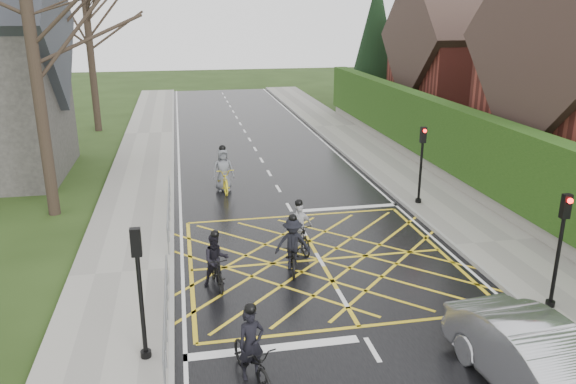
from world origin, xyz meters
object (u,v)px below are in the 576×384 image
object	(u,v)px
cyclist_rear	(252,355)
car	(540,365)
cyclist_mid	(293,250)
cyclist_front	(299,232)
cyclist_back	(216,265)
cyclist_lead	(223,175)

from	to	relation	value
cyclist_rear	car	distance (m)	5.80
cyclist_mid	car	world-z (taller)	cyclist_mid
car	cyclist_front	bearing A→B (deg)	105.75
cyclist_back	cyclist_front	xyz separation A→B (m)	(2.80, 1.94, 0.01)
cyclist_back	cyclist_front	distance (m)	3.41
cyclist_rear	cyclist_mid	xyz separation A→B (m)	(1.90, 5.02, 0.07)
cyclist_rear	cyclist_front	world-z (taller)	cyclist_rear
cyclist_front	car	distance (m)	8.65
cyclist_rear	cyclist_lead	bearing A→B (deg)	70.74
cyclist_lead	car	distance (m)	15.70
cyclist_lead	cyclist_rear	bearing A→B (deg)	-96.87
cyclist_mid	car	distance (m)	7.64
cyclist_front	cyclist_back	bearing A→B (deg)	-155.88
cyclist_mid	cyclist_lead	xyz separation A→B (m)	(-1.40, 8.16, 0.06)
car	cyclist_back	bearing A→B (deg)	128.60
cyclist_back	cyclist_mid	xyz separation A→B (m)	(2.33, 0.61, 0.01)
cyclist_mid	car	bearing A→B (deg)	-52.68
cyclist_rear	cyclist_front	xyz separation A→B (m)	(2.37, 6.35, 0.07)
cyclist_rear	cyclist_back	distance (m)	4.43
cyclist_rear	cyclist_lead	distance (m)	13.18
cyclist_mid	cyclist_lead	size ratio (longest dim) A/B	0.88
cyclist_rear	car	xyz separation A→B (m)	(5.54, -1.70, 0.19)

